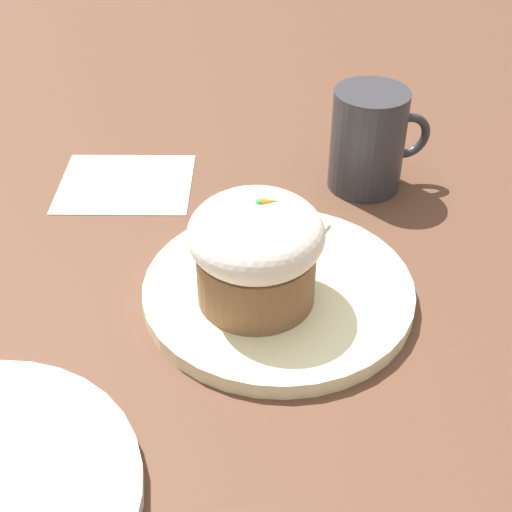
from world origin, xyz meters
TOP-DOWN VIEW (x-y plane):
  - ground_plane at (0.00, 0.00)m, footprint 4.00×4.00m
  - dessert_plate at (0.00, 0.00)m, footprint 0.23×0.23m
  - carrot_cake at (-0.02, -0.01)m, footprint 0.11×0.11m
  - spoon at (0.00, 0.01)m, footprint 0.11×0.11m
  - coffee_cup at (0.13, 0.16)m, footprint 0.11×0.08m
  - paper_napkin at (-0.12, 0.21)m, footprint 0.16×0.15m

SIDE VIEW (x-z plane):
  - ground_plane at x=0.00m, z-range 0.00..0.00m
  - paper_napkin at x=-0.12m, z-range 0.00..0.00m
  - dessert_plate at x=0.00m, z-range 0.00..0.01m
  - spoon at x=0.00m, z-range 0.01..0.02m
  - coffee_cup at x=0.13m, z-range 0.00..0.11m
  - carrot_cake at x=-0.02m, z-range 0.01..0.11m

